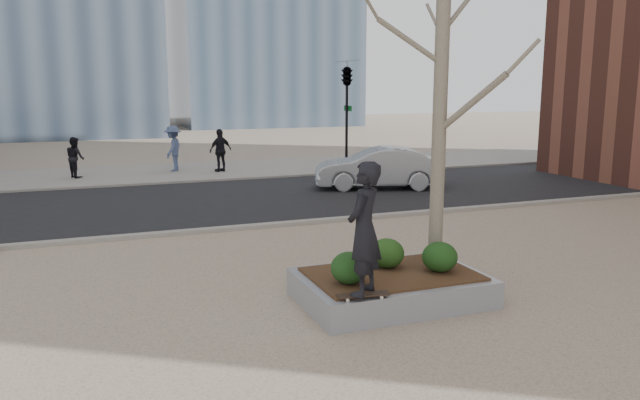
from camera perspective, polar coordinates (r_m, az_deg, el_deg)
name	(u,v)px	position (r m, az deg, el deg)	size (l,w,h in m)	color
ground	(336,309)	(10.17, 1.43, -9.90)	(120.00, 120.00, 0.00)	tan
street	(212,201)	(19.48, -9.85, -0.11)	(60.00, 8.00, 0.02)	black
far_sidewalk	(178,172)	(26.30, -12.85, 2.52)	(60.00, 6.00, 0.02)	gray
planter	(391,288)	(10.50, 6.54, -8.01)	(3.00, 2.00, 0.45)	gray
planter_mulch	(392,274)	(10.43, 6.56, -6.73)	(2.70, 1.70, 0.04)	#382314
sycamore_tree	(441,70)	(10.72, 11.03, 11.61)	(2.80, 2.80, 6.60)	gray
shrub_left	(349,268)	(9.76, 2.71, -6.21)	(0.59, 0.59, 0.50)	black
shrub_middle	(387,253)	(10.64, 6.13, -4.85)	(0.59, 0.59, 0.50)	#183A12
shrub_right	(440,257)	(10.55, 10.89, -5.13)	(0.59, 0.59, 0.50)	#193B12
skateboard	(363,296)	(9.28, 3.97, -8.77)	(0.78, 0.20, 0.07)	black
skateboarder	(364,229)	(9.00, 4.05, -2.65)	(0.71, 0.47, 1.96)	black
car_silver	(378,168)	(21.53, 5.33, 2.94)	(1.50, 4.30, 1.42)	gray
car_third	(626,156)	(28.98, 26.21, 3.66)	(1.72, 4.24, 1.23)	slate
pedestrian_a	(75,157)	(25.71, -21.48, 3.65)	(0.76, 0.59, 1.56)	black
pedestrian_b	(173,148)	(26.44, -13.28, 4.62)	(1.21, 0.70, 1.88)	#435479
pedestrian_c	(221,150)	(25.89, -9.08, 4.51)	(1.03, 0.43, 1.75)	black
traffic_light_far	(347,117)	(25.55, 2.46, 7.59)	(0.60, 2.48, 4.50)	black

